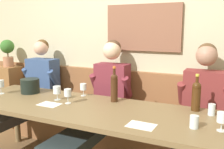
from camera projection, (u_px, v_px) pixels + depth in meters
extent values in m
cube|color=beige|center=(124.00, 33.00, 3.12)|extent=(6.80, 0.08, 2.80)
cube|color=brown|center=(143.00, 28.00, 2.95)|extent=(0.89, 0.04, 0.54)
cube|color=brown|center=(122.00, 107.00, 3.23)|extent=(6.80, 0.03, 0.94)
cube|color=brown|center=(115.00, 131.00, 3.08)|extent=(2.89, 0.42, 0.44)
cube|color=brown|center=(115.00, 112.00, 3.04)|extent=(2.83, 0.39, 0.05)
cube|color=brown|center=(121.00, 88.00, 3.16)|extent=(2.89, 0.04, 0.45)
cube|color=brown|center=(84.00, 108.00, 2.37)|extent=(2.59, 0.83, 0.04)
cylinder|color=brown|center=(17.00, 116.00, 3.26)|extent=(0.07, 0.07, 0.70)
cube|color=#353536|center=(10.00, 117.00, 2.95)|extent=(0.34, 1.12, 0.11)
cube|color=#334C7B|center=(43.00, 80.00, 3.43)|extent=(0.40, 0.22, 0.56)
sphere|color=#DDA88D|center=(41.00, 48.00, 3.35)|extent=(0.19, 0.19, 0.19)
sphere|color=brown|center=(42.00, 46.00, 3.36)|extent=(0.18, 0.18, 0.18)
cylinder|color=#334C7B|center=(28.00, 76.00, 3.47)|extent=(0.08, 0.20, 0.27)
cylinder|color=#334C7B|center=(54.00, 79.00, 3.29)|extent=(0.08, 0.20, 0.27)
cube|color=#2B3739|center=(86.00, 132.00, 2.52)|extent=(0.32, 1.12, 0.11)
cube|color=maroon|center=(112.00, 87.00, 3.00)|extent=(0.39, 0.21, 0.56)
sphere|color=beige|center=(112.00, 51.00, 2.91)|extent=(0.21, 0.21, 0.21)
sphere|color=#503724|center=(113.00, 48.00, 2.93)|extent=(0.19, 0.19, 0.19)
cylinder|color=maroon|center=(95.00, 84.00, 3.04)|extent=(0.08, 0.20, 0.27)
cylinder|color=maroon|center=(127.00, 87.00, 2.87)|extent=(0.08, 0.20, 0.27)
cube|color=maroon|center=(204.00, 97.00, 2.57)|extent=(0.40, 0.22, 0.55)
sphere|color=#A3745E|center=(207.00, 56.00, 2.48)|extent=(0.21, 0.21, 0.21)
sphere|color=brown|center=(207.00, 53.00, 2.50)|extent=(0.19, 0.19, 0.19)
cylinder|color=maroon|center=(182.00, 93.00, 2.61)|extent=(0.08, 0.20, 0.27)
cylinder|color=black|center=(30.00, 86.00, 2.85)|extent=(0.21, 0.21, 0.16)
cylinder|color=#3E2212|center=(114.00, 90.00, 2.50)|extent=(0.07, 0.07, 0.23)
sphere|color=#3E2212|center=(114.00, 78.00, 2.48)|extent=(0.07, 0.07, 0.07)
cylinder|color=#3E2212|center=(114.00, 73.00, 2.47)|extent=(0.03, 0.03, 0.08)
cylinder|color=orange|center=(114.00, 67.00, 2.46)|extent=(0.03, 0.03, 0.02)
cylinder|color=#43260F|center=(196.00, 99.00, 2.22)|extent=(0.08, 0.08, 0.21)
sphere|color=#43260F|center=(197.00, 86.00, 2.20)|extent=(0.08, 0.08, 0.08)
cylinder|color=#43260F|center=(197.00, 81.00, 2.19)|extent=(0.03, 0.03, 0.08)
cylinder|color=gold|center=(197.00, 75.00, 2.18)|extent=(0.03, 0.03, 0.02)
cylinder|color=silver|center=(68.00, 103.00, 2.46)|extent=(0.06, 0.06, 0.00)
cylinder|color=silver|center=(68.00, 100.00, 2.45)|extent=(0.01, 0.01, 0.07)
cylinder|color=silver|center=(68.00, 93.00, 2.44)|extent=(0.07, 0.07, 0.07)
cylinder|color=#E3E789|center=(68.00, 95.00, 2.44)|extent=(0.06, 0.06, 0.03)
cylinder|color=silver|center=(57.00, 100.00, 2.58)|extent=(0.06, 0.06, 0.00)
cylinder|color=silver|center=(57.00, 96.00, 2.57)|extent=(0.01, 0.01, 0.06)
cylinder|color=silver|center=(57.00, 90.00, 2.56)|extent=(0.08, 0.08, 0.08)
cylinder|color=#E6E57D|center=(57.00, 92.00, 2.56)|extent=(0.07, 0.07, 0.03)
cylinder|color=silver|center=(221.00, 131.00, 1.79)|extent=(0.06, 0.06, 0.00)
cylinder|color=silver|center=(221.00, 126.00, 1.79)|extent=(0.01, 0.01, 0.06)
cylinder|color=silver|center=(222.00, 117.00, 1.78)|extent=(0.07, 0.07, 0.07)
cylinder|color=silver|center=(83.00, 96.00, 2.74)|extent=(0.06, 0.06, 0.00)
cylinder|color=silver|center=(83.00, 93.00, 2.73)|extent=(0.01, 0.01, 0.06)
cylinder|color=silver|center=(83.00, 87.00, 2.72)|extent=(0.07, 0.07, 0.07)
cylinder|color=silver|center=(1.00, 94.00, 2.82)|extent=(0.07, 0.07, 0.00)
cylinder|color=silver|center=(1.00, 90.00, 2.81)|extent=(0.01, 0.01, 0.07)
cylinder|color=silver|center=(1.00, 84.00, 2.80)|extent=(0.07, 0.07, 0.08)
cylinder|color=silver|center=(194.00, 122.00, 1.84)|extent=(0.06, 0.06, 0.09)
cylinder|color=silver|center=(212.00, 110.00, 2.11)|extent=(0.06, 0.06, 0.10)
cube|color=white|center=(49.00, 104.00, 2.42)|extent=(0.21, 0.15, 0.00)
cube|color=white|center=(141.00, 126.00, 1.89)|extent=(0.21, 0.16, 0.00)
cube|color=brown|center=(11.00, 96.00, 3.82)|extent=(0.28, 0.28, 0.90)
cylinder|color=#B07354|center=(8.00, 62.00, 3.72)|extent=(0.15, 0.15, 0.14)
cylinder|color=brown|center=(8.00, 54.00, 3.70)|extent=(0.02, 0.02, 0.07)
sphere|color=#376B2A|center=(7.00, 46.00, 3.68)|extent=(0.20, 0.20, 0.20)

